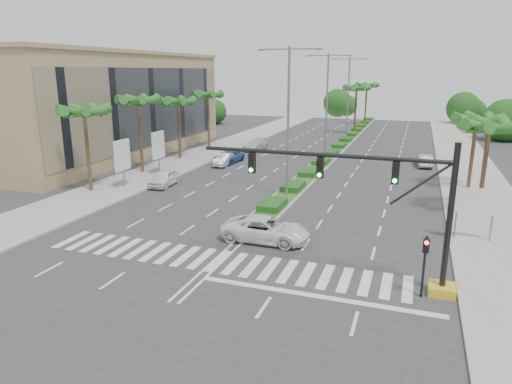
# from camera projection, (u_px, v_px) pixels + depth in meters

# --- Properties ---
(ground) EXTENTS (160.00, 160.00, 0.00)m
(ground) POSITION_uv_depth(u_px,v_px,m) (218.00, 261.00, 25.21)
(ground) COLOR #333335
(ground) RESTS_ON ground
(footpath_right) EXTENTS (6.00, 120.00, 0.15)m
(footpath_right) POSITION_uv_depth(u_px,v_px,m) (479.00, 194.00, 38.52)
(footpath_right) COLOR gray
(footpath_right) RESTS_ON ground
(footpath_left) EXTENTS (6.00, 120.00, 0.15)m
(footpath_left) POSITION_uv_depth(u_px,v_px,m) (164.00, 169.00, 48.31)
(footpath_left) COLOR gray
(footpath_left) RESTS_ON ground
(median) EXTENTS (2.20, 75.00, 0.20)m
(median) POSITION_uv_depth(u_px,v_px,m) (345.00, 142.00, 66.18)
(median) COLOR gray
(median) RESTS_ON ground
(median_grass) EXTENTS (1.80, 75.00, 0.04)m
(median_grass) POSITION_uv_depth(u_px,v_px,m) (345.00, 142.00, 66.15)
(median_grass) COLOR #28591E
(median_grass) RESTS_ON median
(building) EXTENTS (12.00, 36.00, 12.00)m
(building) POSITION_uv_depth(u_px,v_px,m) (109.00, 106.00, 55.72)
(building) COLOR tan
(building) RESTS_ON ground
(signal_gantry) EXTENTS (12.60, 1.20, 7.20)m
(signal_gantry) POSITION_uv_depth(u_px,v_px,m) (398.00, 219.00, 21.34)
(signal_gantry) COLOR gold
(signal_gantry) RESTS_ON ground
(pedestrian_signal) EXTENTS (0.28, 0.36, 3.00)m
(pedestrian_signal) POSITION_uv_depth(u_px,v_px,m) (425.00, 256.00, 20.66)
(pedestrian_signal) COLOR black
(pedestrian_signal) RESTS_ON ground
(direction_sign) EXTENTS (2.70, 0.11, 3.40)m
(direction_sign) POSITION_uv_depth(u_px,v_px,m) (476.00, 203.00, 27.52)
(direction_sign) COLOR slate
(direction_sign) RESTS_ON ground
(billboard_near) EXTENTS (0.18, 2.10, 4.35)m
(billboard_near) POSITION_uv_depth(u_px,v_px,m) (122.00, 156.00, 40.05)
(billboard_near) COLOR slate
(billboard_near) RESTS_ON ground
(billboard_far) EXTENTS (0.18, 2.10, 4.35)m
(billboard_far) POSITION_uv_depth(u_px,v_px,m) (158.00, 145.00, 45.52)
(billboard_far) COLOR slate
(billboard_far) RESTS_ON ground
(palm_left_near) EXTENTS (4.57, 4.68, 7.55)m
(palm_left_near) POSITION_uv_depth(u_px,v_px,m) (84.00, 114.00, 37.91)
(palm_left_near) COLOR brown
(palm_left_near) RESTS_ON ground
(palm_left_mid) EXTENTS (4.57, 4.68, 7.95)m
(palm_left_mid) POSITION_uv_depth(u_px,v_px,m) (138.00, 103.00, 45.10)
(palm_left_mid) COLOR brown
(palm_left_mid) RESTS_ON ground
(palm_left_far) EXTENTS (4.57, 4.68, 7.35)m
(palm_left_far) POSITION_uv_depth(u_px,v_px,m) (178.00, 104.00, 52.54)
(palm_left_far) COLOR brown
(palm_left_far) RESTS_ON ground
(palm_left_end) EXTENTS (4.57, 4.68, 7.75)m
(palm_left_end) POSITION_uv_depth(u_px,v_px,m) (208.00, 97.00, 59.72)
(palm_left_end) COLOR brown
(palm_left_end) RESTS_ON ground
(palm_right_near) EXTENTS (4.57, 4.68, 7.05)m
(palm_right_near) POSITION_uv_depth(u_px,v_px,m) (489.00, 130.00, 31.70)
(palm_right_near) COLOR brown
(palm_right_near) RESTS_ON ground
(palm_right_far) EXTENTS (4.57, 4.68, 6.75)m
(palm_right_far) POSITION_uv_depth(u_px,v_px,m) (476.00, 122.00, 39.06)
(palm_right_far) COLOR brown
(palm_right_far) RESTS_ON ground
(palm_median_a) EXTENTS (4.57, 4.68, 8.05)m
(palm_median_a) POSITION_uv_depth(u_px,v_px,m) (357.00, 90.00, 73.47)
(palm_median_a) COLOR brown
(palm_median_a) RESTS_ON ground
(palm_median_b) EXTENTS (4.57, 4.68, 8.05)m
(palm_median_b) POSITION_uv_depth(u_px,v_px,m) (367.00, 87.00, 87.13)
(palm_median_b) COLOR brown
(palm_median_b) RESTS_ON ground
(streetlight_near) EXTENTS (5.10, 0.25, 12.00)m
(streetlight_near) POSITION_uv_depth(u_px,v_px,m) (288.00, 115.00, 36.21)
(streetlight_near) COLOR slate
(streetlight_near) RESTS_ON ground
(streetlight_mid) EXTENTS (5.10, 0.25, 12.00)m
(streetlight_mid) POSITION_uv_depth(u_px,v_px,m) (327.00, 102.00, 50.79)
(streetlight_mid) COLOR slate
(streetlight_mid) RESTS_ON ground
(streetlight_far) EXTENTS (5.10, 0.25, 12.00)m
(streetlight_far) POSITION_uv_depth(u_px,v_px,m) (348.00, 95.00, 65.36)
(streetlight_far) COLOR slate
(streetlight_far) RESTS_ON ground
(car_parked_a) EXTENTS (2.02, 4.37, 1.45)m
(car_parked_a) POSITION_uv_depth(u_px,v_px,m) (165.00, 178.00, 41.55)
(car_parked_a) COLOR white
(car_parked_a) RESTS_ON ground
(car_parked_b) EXTENTS (1.65, 4.08, 1.32)m
(car_parked_b) POSITION_uv_depth(u_px,v_px,m) (224.00, 160.00, 50.49)
(car_parked_b) COLOR silver
(car_parked_b) RESTS_ON ground
(car_parked_c) EXTENTS (2.52, 4.88, 1.31)m
(car_parked_c) POSITION_uv_depth(u_px,v_px,m) (228.00, 157.00, 51.99)
(car_parked_c) COLOR #305594
(car_parked_c) RESTS_ON ground
(car_parked_d) EXTENTS (2.54, 5.08, 1.42)m
(car_parked_d) POSITION_uv_depth(u_px,v_px,m) (255.00, 145.00, 60.18)
(car_parked_d) COLOR silver
(car_parked_d) RESTS_ON ground
(car_crossing) EXTENTS (5.41, 2.51, 1.50)m
(car_crossing) POSITION_uv_depth(u_px,v_px,m) (266.00, 229.00, 28.01)
(car_crossing) COLOR white
(car_crossing) RESTS_ON ground
(car_right) EXTENTS (1.90, 4.25, 1.36)m
(car_right) POSITION_uv_depth(u_px,v_px,m) (424.00, 160.00, 49.95)
(car_right) COLOR #B3B4B8
(car_right) RESTS_ON ground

